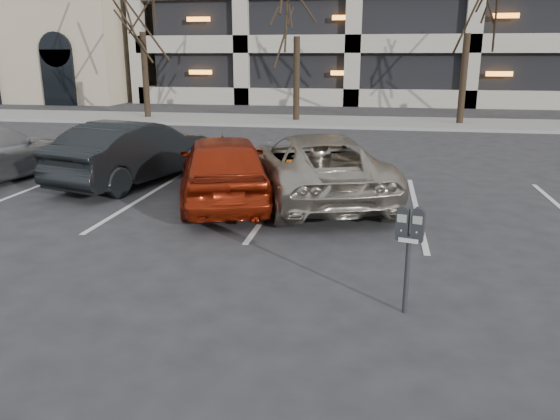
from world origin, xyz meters
TOP-DOWN VIEW (x-y plane):
  - ground at (0.00, 0.00)m, footprint 140.00×140.00m
  - sidewalk at (0.00, 16.00)m, footprint 80.00×4.00m
  - stall_lines at (-1.40, 2.30)m, footprint 16.90×5.20m
  - parking_meter at (0.98, -2.25)m, footprint 0.34×0.19m
  - suv_silver at (-0.64, 2.73)m, footprint 3.79×5.43m
  - car_red at (-2.41, 2.12)m, footprint 2.94×4.54m
  - car_dark at (-4.96, 3.56)m, footprint 2.69×4.64m

SIDE VIEW (x-z plane):
  - ground at x=0.00m, z-range 0.00..0.00m
  - stall_lines at x=-1.40m, z-range 0.00..0.01m
  - sidewalk at x=0.00m, z-range 0.00..0.12m
  - suv_silver at x=-0.64m, z-range 0.00..1.38m
  - car_red at x=-2.41m, z-range 0.00..1.44m
  - car_dark at x=-4.96m, z-range 0.00..1.45m
  - parking_meter at x=0.98m, z-range 0.33..1.58m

